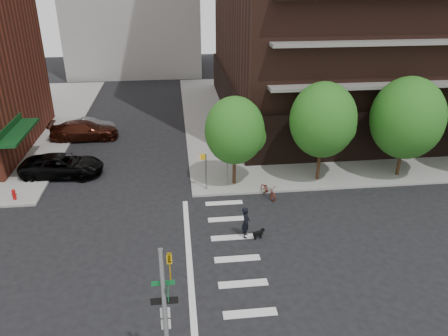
% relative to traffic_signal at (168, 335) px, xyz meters
% --- Properties ---
extents(ground, '(120.00, 120.00, 0.00)m').
position_rel_traffic_signal_xyz_m(ground, '(0.47, 7.49, -2.70)').
color(ground, black).
rests_on(ground, ground).
extents(sidewalk_ne, '(39.00, 33.00, 0.15)m').
position_rel_traffic_signal_xyz_m(sidewalk_ne, '(20.97, 30.99, -2.62)').
color(sidewalk_ne, gray).
rests_on(sidewalk_ne, ground).
extents(crosswalk, '(3.85, 13.00, 0.01)m').
position_rel_traffic_signal_xyz_m(crosswalk, '(2.68, 7.49, -2.69)').
color(crosswalk, silver).
rests_on(crosswalk, ground).
extents(tree_a, '(4.00, 4.00, 5.90)m').
position_rel_traffic_signal_xyz_m(tree_a, '(4.47, 15.99, 1.35)').
color(tree_a, '#301E11').
rests_on(tree_a, sidewalk_ne).
extents(tree_b, '(4.50, 4.50, 6.65)m').
position_rel_traffic_signal_xyz_m(tree_b, '(10.47, 15.99, 1.85)').
color(tree_b, '#301E11').
rests_on(tree_b, sidewalk_ne).
extents(tree_c, '(5.00, 5.00, 6.80)m').
position_rel_traffic_signal_xyz_m(tree_c, '(16.47, 15.99, 1.75)').
color(tree_c, '#301E11').
rests_on(tree_c, sidewalk_ne).
extents(traffic_signal, '(0.90, 0.75, 6.00)m').
position_rel_traffic_signal_xyz_m(traffic_signal, '(0.00, 0.00, 0.00)').
color(traffic_signal, slate).
rests_on(traffic_signal, sidewalk_s).
extents(pedestrian_signal, '(2.18, 0.67, 2.60)m').
position_rel_traffic_signal_xyz_m(pedestrian_signal, '(2.79, 15.42, -0.84)').
color(pedestrian_signal, slate).
rests_on(pedestrian_signal, sidewalk_ne).
extents(fire_hydrant, '(0.24, 0.24, 0.73)m').
position_rel_traffic_signal_xyz_m(fire_hydrant, '(-10.03, 15.29, -2.15)').
color(fire_hydrant, '#A50C0C').
rests_on(fire_hydrant, sidewalk_nw).
extents(parked_car_black, '(3.14, 6.00, 1.61)m').
position_rel_traffic_signal_xyz_m(parked_car_black, '(-7.73, 18.95, -1.89)').
color(parked_car_black, black).
rests_on(parked_car_black, ground).
extents(parked_car_maroon, '(2.55, 5.88, 1.68)m').
position_rel_traffic_signal_xyz_m(parked_car_maroon, '(-7.44, 26.39, -1.86)').
color(parked_car_maroon, '#38150C').
rests_on(parked_car_maroon, ground).
extents(parked_car_silver, '(1.79, 4.44, 1.43)m').
position_rel_traffic_signal_xyz_m(parked_car_silver, '(-7.16, 27.73, -1.98)').
color(parked_car_silver, '#93949A').
rests_on(parked_car_silver, ground).
extents(scooter, '(1.23, 1.98, 0.98)m').
position_rel_traffic_signal_xyz_m(scooter, '(6.47, 13.99, -2.21)').
color(scooter, maroon).
rests_on(scooter, ground).
extents(dog_walker, '(0.76, 0.58, 1.88)m').
position_rel_traffic_signal_xyz_m(dog_walker, '(4.23, 9.51, -1.76)').
color(dog_walker, black).
rests_on(dog_walker, ground).
extents(dog, '(0.67, 0.40, 0.56)m').
position_rel_traffic_signal_xyz_m(dog, '(4.93, 9.23, -2.34)').
color(dog, black).
rests_on(dog, ground).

